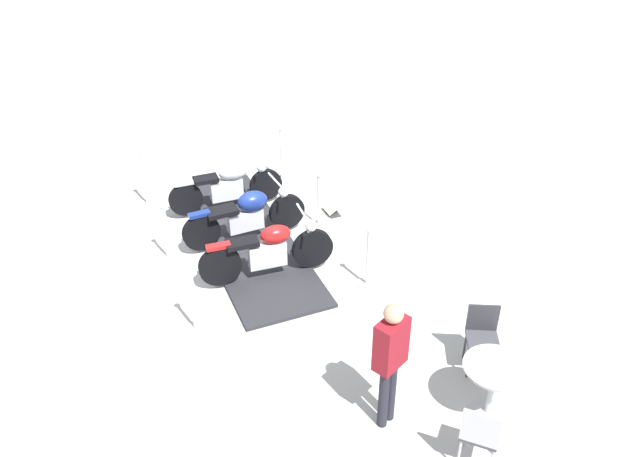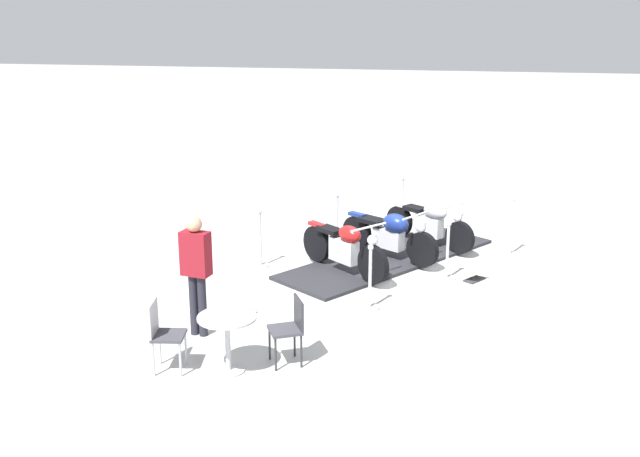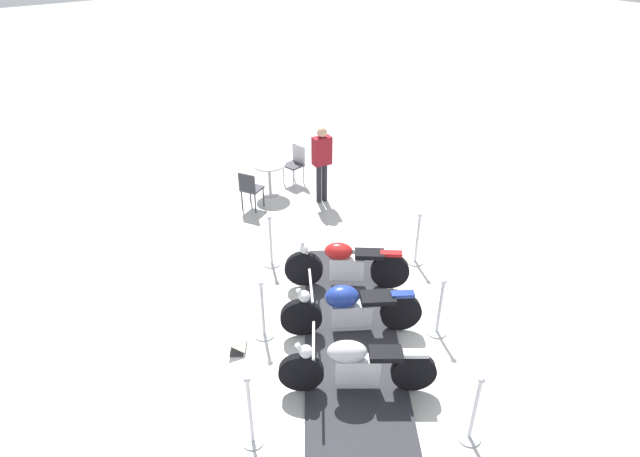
% 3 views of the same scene
% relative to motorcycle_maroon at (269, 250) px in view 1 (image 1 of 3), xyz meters
% --- Properties ---
extents(ground_plane, '(80.00, 80.00, 0.00)m').
position_rel_motorcycle_maroon_xyz_m(ground_plane, '(0.94, -0.65, -0.51)').
color(ground_plane, silver).
extents(display_platform, '(4.44, 3.79, 0.06)m').
position_rel_motorcycle_maroon_xyz_m(display_platform, '(0.94, -0.65, -0.48)').
color(display_platform, '#28282D').
rests_on(display_platform, ground_plane).
extents(motorcycle_maroon, '(1.45, 1.69, 0.96)m').
position_rel_motorcycle_maroon_xyz_m(motorcycle_maroon, '(0.00, 0.00, 0.00)').
color(motorcycle_maroon, black).
rests_on(motorcycle_maroon, display_platform).
extents(motorcycle_navy, '(1.30, 1.86, 0.93)m').
position_rel_motorcycle_maroon_xyz_m(motorcycle_navy, '(0.92, -0.69, 0.01)').
color(motorcycle_navy, black).
rests_on(motorcycle_navy, display_platform).
extents(motorcycle_chrome, '(1.35, 1.74, 0.90)m').
position_rel_motorcycle_maroon_xyz_m(motorcycle_chrome, '(1.84, -1.37, -0.01)').
color(motorcycle_chrome, black).
rests_on(motorcycle_chrome, display_platform).
extents(stanchion_left_mid, '(0.31, 0.31, 1.02)m').
position_rel_motorcycle_maroon_xyz_m(stanchion_left_mid, '(1.73, 0.42, -0.17)').
color(stanchion_left_mid, silver).
rests_on(stanchion_left_mid, ground_plane).
extents(stanchion_left_front, '(0.30, 0.30, 1.06)m').
position_rel_motorcycle_maroon_xyz_m(stanchion_left_front, '(0.20, 1.55, -0.15)').
color(stanchion_left_front, silver).
rests_on(stanchion_left_front, ground_plane).
extents(stanchion_right_front, '(0.32, 0.32, 1.03)m').
position_rel_motorcycle_maroon_xyz_m(stanchion_right_front, '(-1.39, -0.60, -0.18)').
color(stanchion_right_front, silver).
rests_on(stanchion_right_front, ground_plane).
extents(stanchion_right_rear, '(0.28, 0.28, 1.12)m').
position_rel_motorcycle_maroon_xyz_m(stanchion_right_rear, '(1.68, -2.86, -0.10)').
color(stanchion_right_rear, silver).
rests_on(stanchion_right_rear, ground_plane).
extents(stanchion_right_mid, '(0.32, 0.32, 1.03)m').
position_rel_motorcycle_maroon_xyz_m(stanchion_right_mid, '(0.15, -1.73, -0.19)').
color(stanchion_right_mid, silver).
rests_on(stanchion_right_mid, ground_plane).
extents(stanchion_left_rear, '(0.29, 0.29, 1.06)m').
position_rel_motorcycle_maroon_xyz_m(stanchion_left_rear, '(3.27, -0.71, -0.14)').
color(stanchion_left_rear, silver).
rests_on(stanchion_left_rear, ground_plane).
extents(info_placard, '(0.44, 0.41, 0.24)m').
position_rel_motorcycle_maroon_xyz_m(info_placard, '(0.15, -2.20, -0.44)').
color(info_placard, '#333338').
rests_on(info_placard, ground_plane).
extents(cafe_table, '(0.75, 0.75, 0.76)m').
position_rel_motorcycle_maroon_xyz_m(cafe_table, '(-3.80, 0.93, 0.05)').
color(cafe_table, '#B7B7BC').
rests_on(cafe_table, ground_plane).
extents(cafe_chair_near_table, '(0.54, 0.54, 0.89)m').
position_rel_motorcycle_maroon_xyz_m(cafe_chair_near_table, '(-3.42, 0.20, 0.01)').
color(cafe_chair_near_table, '#2D2D33').
rests_on(cafe_chair_near_table, ground_plane).
extents(cafe_chair_across_table, '(0.45, 0.45, 0.94)m').
position_rel_motorcycle_maroon_xyz_m(cafe_chair_across_table, '(-3.92, 1.74, 0.03)').
color(cafe_chair_across_table, '#B7B7BC').
rests_on(cafe_chair_across_table, ground_plane).
extents(bystander_person, '(0.29, 0.43, 1.75)m').
position_rel_motorcycle_maroon_xyz_m(bystander_person, '(-2.80, 1.67, 0.53)').
color(bystander_person, '#23232D').
rests_on(bystander_person, ground_plane).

